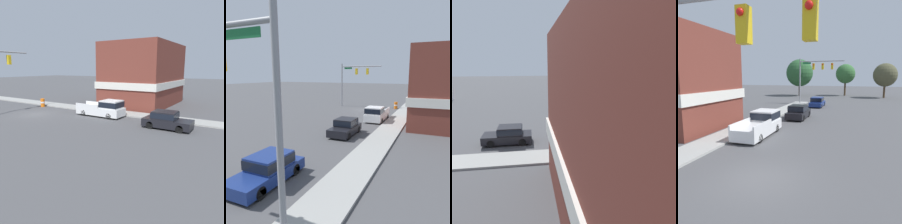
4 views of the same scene
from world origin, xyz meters
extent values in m
plane|color=#4C4C4F|center=(0.00, 0.00, 0.00)|extent=(200.00, 200.00, 0.00)
cube|color=gold|center=(2.94, -2.78, 6.20)|extent=(0.36, 0.36, 1.05)
sphere|color=red|center=(2.94, -2.98, 6.51)|extent=(0.22, 0.22, 0.22)
cube|color=gold|center=(0.98, -2.78, 6.20)|extent=(0.36, 0.36, 1.05)
sphere|color=red|center=(0.98, -2.98, 6.51)|extent=(0.22, 0.22, 0.22)
cylinder|color=gray|center=(-5.68, 28.60, 3.87)|extent=(0.22, 0.22, 7.75)
cylinder|color=gray|center=(-1.95, 28.60, 7.25)|extent=(7.45, 0.18, 0.18)
cube|color=gold|center=(-3.32, 28.60, 6.38)|extent=(0.36, 0.36, 1.05)
sphere|color=red|center=(-3.32, 28.40, 6.70)|extent=(0.22, 0.22, 0.22)
cube|color=gold|center=(-1.75, 28.60, 6.38)|extent=(0.36, 0.36, 1.05)
sphere|color=red|center=(-1.75, 28.40, 6.70)|extent=(0.22, 0.22, 0.22)
cube|color=gold|center=(-0.19, 28.60, 6.38)|extent=(0.36, 0.36, 1.05)
sphere|color=red|center=(-0.19, 28.40, 6.70)|extent=(0.22, 0.22, 0.22)
cube|color=#196B38|center=(-4.48, 28.60, 6.96)|extent=(1.40, 0.04, 0.30)
cylinder|color=black|center=(-3.02, 16.16, 0.33)|extent=(0.22, 0.66, 0.66)
cylinder|color=black|center=(-1.32, 16.16, 0.33)|extent=(0.22, 0.66, 0.66)
cylinder|color=black|center=(-3.02, 13.54, 0.33)|extent=(0.22, 0.66, 0.66)
cylinder|color=black|center=(-1.32, 13.54, 0.33)|extent=(0.22, 0.66, 0.66)
cube|color=black|center=(-2.17, 14.85, 0.52)|extent=(1.93, 4.22, 0.68)
cube|color=black|center=(-2.17, 14.60, 1.20)|extent=(1.77, 2.03, 0.68)
cube|color=black|center=(-2.17, 14.60, 1.20)|extent=(1.79, 2.11, 0.48)
cylinder|color=black|center=(-2.74, 26.62, 0.33)|extent=(0.22, 0.66, 0.66)
cylinder|color=black|center=(-1.09, 26.62, 0.33)|extent=(0.22, 0.66, 0.66)
cylinder|color=black|center=(-2.74, 23.82, 0.33)|extent=(0.22, 0.66, 0.66)
cylinder|color=black|center=(-1.09, 23.82, 0.33)|extent=(0.22, 0.66, 0.66)
cube|color=navy|center=(-1.91, 25.22, 0.49)|extent=(1.87, 4.51, 0.62)
cube|color=navy|center=(-1.91, 24.95, 1.16)|extent=(1.72, 2.17, 0.72)
cube|color=black|center=(-1.91, 24.95, 1.16)|extent=(1.74, 2.25, 0.51)
cylinder|color=black|center=(-4.19, 8.49, 0.33)|extent=(0.22, 0.66, 0.66)
cylinder|color=black|center=(-2.42, 8.49, 0.33)|extent=(0.22, 0.66, 0.66)
cylinder|color=black|center=(-4.19, 5.13, 0.33)|extent=(0.22, 0.66, 0.66)
cylinder|color=black|center=(-2.42, 5.13, 0.33)|extent=(0.22, 0.66, 0.66)
cube|color=white|center=(-3.30, 6.81, 0.61)|extent=(1.99, 5.43, 0.85)
cube|color=white|center=(-3.30, 8.29, 1.45)|extent=(1.89, 2.06, 0.84)
cube|color=black|center=(-3.30, 8.29, 1.45)|extent=(1.91, 2.15, 0.59)
cube|color=white|center=(-4.24, 5.63, 1.21)|extent=(0.12, 3.07, 0.35)
cube|color=white|center=(-2.37, 5.63, 1.21)|extent=(0.12, 3.07, 0.35)
cylinder|color=#4C3823|center=(-9.73, 43.36, 1.30)|extent=(0.44, 0.44, 2.61)
sphere|color=#28562D|center=(-9.73, 43.36, 5.54)|extent=(6.52, 6.52, 6.52)
cylinder|color=#4C3823|center=(0.91, 46.91, 1.62)|extent=(0.44, 0.44, 3.24)
sphere|color=#336633|center=(0.91, 46.91, 5.34)|extent=(4.67, 4.67, 4.67)
cylinder|color=#4C3823|center=(9.56, 43.63, 1.36)|extent=(0.44, 0.44, 2.72)
sphere|color=#4C4C33|center=(9.56, 43.63, 5.01)|extent=(5.09, 5.09, 5.09)
camera|label=1|loc=(16.33, 20.62, 5.29)|focal=35.00mm
camera|label=2|loc=(-9.86, 33.63, 5.77)|focal=35.00mm
camera|label=3|loc=(-21.06, 12.81, 6.99)|focal=35.00mm
camera|label=4|loc=(4.24, -8.68, 4.75)|focal=35.00mm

